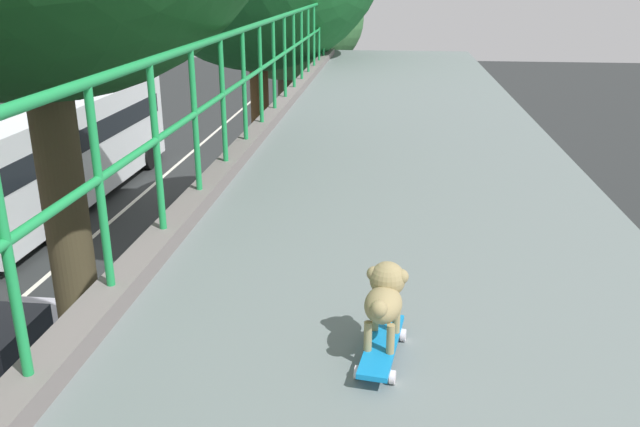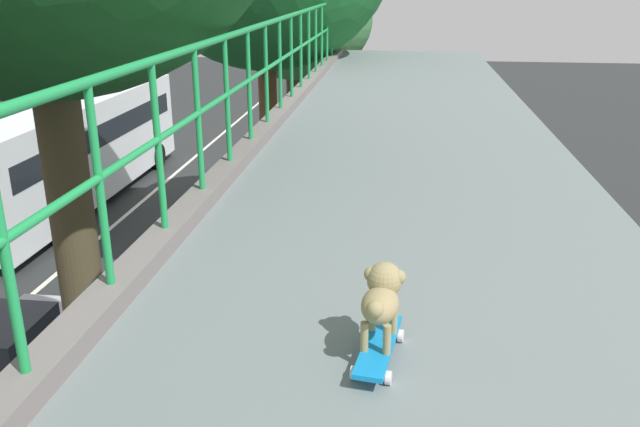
# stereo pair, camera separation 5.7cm
# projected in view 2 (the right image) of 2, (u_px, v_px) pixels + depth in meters

# --- Properties ---
(car_silver_fifth) EXTENTS (1.80, 3.96, 1.46)m
(car_silver_fifth) POSITION_uv_depth(u_px,v_px,m) (8.00, 358.00, 11.63)
(car_silver_fifth) COLOR #B3B1BD
(car_silver_fifth) RESTS_ON ground
(city_bus) EXTENTS (2.64, 11.91, 3.38)m
(city_bus) POSITION_uv_depth(u_px,v_px,m) (73.00, 145.00, 21.16)
(city_bus) COLOR white
(city_bus) RESTS_ON ground
(roadside_tree_farthest) EXTENTS (4.08, 4.08, 7.58)m
(roadside_tree_farthest) POSITION_uv_depth(u_px,v_px,m) (296.00, 23.00, 17.46)
(roadside_tree_farthest) COLOR #473C2C
(roadside_tree_farthest) RESTS_ON ground
(toy_skateboard) EXTENTS (0.23, 0.56, 0.08)m
(toy_skateboard) POSITION_uv_depth(u_px,v_px,m) (379.00, 347.00, 2.95)
(toy_skateboard) COLOR #1384D4
(toy_skateboard) RESTS_ON overpass_deck
(small_dog) EXTENTS (0.21, 0.38, 0.34)m
(small_dog) POSITION_uv_depth(u_px,v_px,m) (382.00, 295.00, 2.92)
(small_dog) COLOR #9C895C
(small_dog) RESTS_ON toy_skateboard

